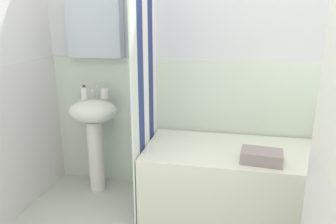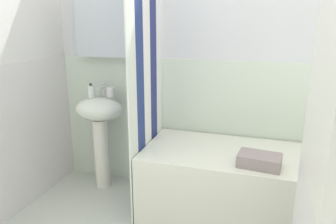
# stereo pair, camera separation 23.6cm
# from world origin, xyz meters

# --- Properties ---
(wall_back_tiled) EXTENTS (3.60, 0.18, 2.40)m
(wall_back_tiled) POSITION_xyz_m (-0.07, 1.26, 1.14)
(wall_back_tiled) COLOR silver
(wall_back_tiled) RESTS_ON ground_plane
(sink) EXTENTS (0.44, 0.34, 0.86)m
(sink) POSITION_xyz_m (-1.08, 1.03, 0.63)
(sink) COLOR white
(sink) RESTS_ON ground_plane
(faucet) EXTENTS (0.03, 0.12, 0.12)m
(faucet) POSITION_xyz_m (-1.08, 1.11, 0.92)
(faucet) COLOR silver
(faucet) RESTS_ON sink
(soap_dispenser) EXTENTS (0.06, 0.06, 0.13)m
(soap_dispenser) POSITION_xyz_m (-1.15, 1.03, 0.91)
(soap_dispenser) COLOR silver
(soap_dispenser) RESTS_ON sink
(toothbrush_cup) EXTENTS (0.07, 0.07, 0.09)m
(toothbrush_cup) POSITION_xyz_m (-1.00, 1.11, 0.90)
(toothbrush_cup) COLOR white
(toothbrush_cup) RESTS_ON sink
(bathtub) EXTENTS (1.57, 0.71, 0.57)m
(bathtub) POSITION_xyz_m (0.24, 0.86, 0.28)
(bathtub) COLOR silver
(bathtub) RESTS_ON ground_plane
(shower_curtain) EXTENTS (0.01, 0.71, 2.00)m
(shower_curtain) POSITION_xyz_m (-0.56, 0.86, 1.00)
(shower_curtain) COLOR white
(shower_curtain) RESTS_ON ground_plane
(conditioner_bottle) EXTENTS (0.05, 0.05, 0.15)m
(conditioner_bottle) POSITION_xyz_m (0.82, 1.13, 0.64)
(conditioner_bottle) COLOR white
(conditioner_bottle) RESTS_ON bathtub
(towel_folded) EXTENTS (0.30, 0.21, 0.08)m
(towel_folded) POSITION_xyz_m (0.32, 0.67, 0.61)
(towel_folded) COLOR gray
(towel_folded) RESTS_ON bathtub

